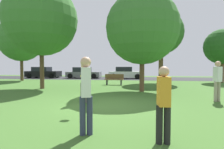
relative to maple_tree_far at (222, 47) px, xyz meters
name	(u,v)px	position (x,y,z in m)	size (l,w,h in m)	color
ground_plane	(103,105)	(-9.48, -11.42, -3.41)	(44.00, 44.00, 0.00)	#3D6628
road_strip	(126,78)	(-9.48, 4.58, -3.40)	(44.00, 6.40, 0.01)	#28282B
maple_tree_far	(222,47)	(0.00, 0.00, 0.00)	(3.33, 3.33, 5.10)	brown
oak_tree_right	(161,33)	(-5.80, -0.89, 1.34)	(4.14, 4.14, 6.84)	brown
oak_tree_center	(142,28)	(-7.76, -7.24, 0.53)	(4.52, 4.52, 6.20)	brown
oak_tree_left	(41,20)	(-14.67, -6.76, 1.39)	(5.01, 5.01, 7.30)	brown
birch_tree_lone	(21,39)	(-20.39, -0.53, 1.03)	(4.71, 4.71, 6.80)	brown
person_thrower	(84,81)	(-10.36, -11.13, -2.45)	(0.30, 0.37, 1.72)	slate
person_catcher	(86,91)	(-9.25, -14.73, -2.39)	(0.30, 0.37, 1.81)	#2D334C
person_bystander	(164,102)	(-7.54, -14.99, -2.53)	(0.30, 0.34, 1.59)	black
person_walking	(217,79)	(-4.50, -10.09, -2.39)	(0.31, 0.37, 1.81)	gray
frisbee_disc	(84,76)	(-9.83, -12.86, -2.15)	(0.37, 0.37, 0.07)	yellow
parked_car_black	(43,73)	(-20.53, 4.25, -2.74)	(4.41, 2.09, 1.45)	black
parked_car_grey	(83,73)	(-15.01, 4.49, -2.76)	(4.41, 2.01, 1.42)	slate
parked_car_white	(125,73)	(-9.48, 4.28, -2.74)	(4.15, 1.96, 1.47)	white
park_bench	(114,79)	(-9.96, -3.51, -2.94)	(1.60, 0.45, 0.90)	brown
street_lamp_post	(220,59)	(0.14, 0.78, -1.16)	(0.14, 0.14, 4.50)	#2D2D33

